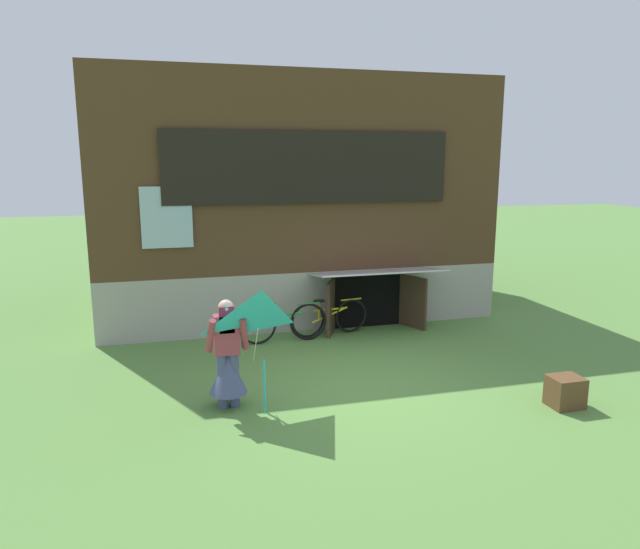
# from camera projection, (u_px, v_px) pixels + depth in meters

# --- Properties ---
(ground_plane) EXTENTS (60.00, 60.00, 0.00)m
(ground_plane) POSITION_uv_depth(u_px,v_px,m) (359.00, 386.00, 8.62)
(ground_plane) COLOR #56843D
(log_house) EXTENTS (8.06, 6.09, 4.99)m
(log_house) POSITION_uv_depth(u_px,v_px,m) (284.00, 197.00, 13.33)
(log_house) COLOR #9E998E
(log_house) RESTS_ON ground_plane
(person) EXTENTS (0.60, 0.52, 1.51)m
(person) POSITION_uv_depth(u_px,v_px,m) (228.00, 363.00, 7.78)
(person) COLOR #474C75
(person) RESTS_ON ground_plane
(kite) EXTENTS (1.04, 0.92, 1.66)m
(kite) POSITION_uv_depth(u_px,v_px,m) (262.00, 323.00, 7.27)
(kite) COLOR #2DB2CC
(kite) RESTS_ON ground_plane
(bicycle_yellow) EXTENTS (1.56, 0.26, 0.72)m
(bicycle_yellow) POSITION_uv_depth(u_px,v_px,m) (330.00, 317.00, 11.10)
(bicycle_yellow) COLOR black
(bicycle_yellow) RESTS_ON ground_plane
(bicycle_green) EXTENTS (1.67, 0.08, 0.76)m
(bicycle_green) POSITION_uv_depth(u_px,v_px,m) (283.00, 323.00, 10.65)
(bicycle_green) COLOR black
(bicycle_green) RESTS_ON ground_plane
(wooden_crate) EXTENTS (0.44, 0.37, 0.42)m
(wooden_crate) POSITION_uv_depth(u_px,v_px,m) (565.00, 392.00, 7.89)
(wooden_crate) COLOR brown
(wooden_crate) RESTS_ON ground_plane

